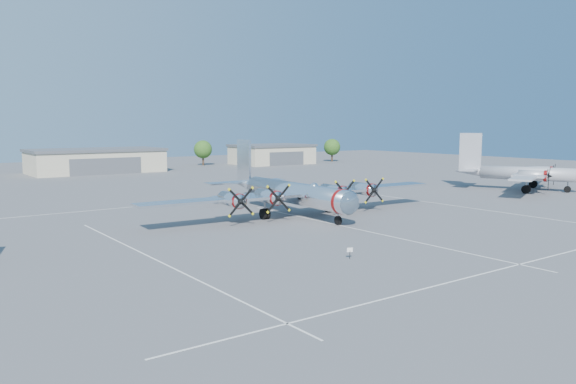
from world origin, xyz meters
TOP-DOWN VIEW (x-y plane):
  - ground at (0.00, 0.00)m, footprint 260.00×260.00m
  - parking_lines at (0.00, -1.75)m, footprint 60.00×50.08m
  - hangar_center at (0.00, 81.96)m, footprint 28.60×14.60m
  - hangar_east at (48.00, 81.96)m, footprint 20.60×14.60m
  - tree_east at (30.00, 88.00)m, footprint 4.80×4.80m
  - tree_far_east at (68.00, 80.00)m, footprint 4.80×4.80m
  - main_bomber_b29 at (0.43, 8.35)m, footprint 40.52×28.68m
  - twin_engine_east at (45.78, 5.90)m, footprint 35.38×31.24m
  - info_placard at (-9.28, -12.96)m, footprint 0.45×0.23m

SIDE VIEW (x-z plane):
  - ground at x=0.00m, z-range 0.00..0.00m
  - main_bomber_b29 at x=0.43m, z-range -4.35..4.35m
  - twin_engine_east at x=45.78m, z-range -4.65..4.65m
  - parking_lines at x=0.00m, z-range 0.00..0.01m
  - info_placard at x=-9.28m, z-range 0.18..1.09m
  - hangar_center at x=0.00m, z-range 0.01..5.41m
  - hangar_east at x=48.00m, z-range 0.01..5.41m
  - tree_east at x=30.00m, z-range 0.90..7.54m
  - tree_far_east at x=68.00m, z-range 0.90..7.54m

